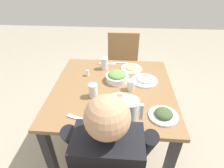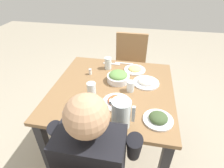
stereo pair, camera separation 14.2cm
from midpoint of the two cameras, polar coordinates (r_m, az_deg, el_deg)
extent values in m
plane|color=#9E937F|center=(2.01, 2.24, -18.53)|extent=(8.00, 8.00, 0.00)
cube|color=olive|center=(1.50, 2.85, -1.72)|extent=(0.99, 0.99, 0.03)
cube|color=#232328|center=(1.58, -17.19, -20.22)|extent=(0.06, 0.06, 0.71)
cube|color=#232328|center=(2.15, -7.37, -1.53)|extent=(0.06, 0.06, 0.71)
cube|color=#232328|center=(2.08, 16.43, -4.13)|extent=(0.06, 0.06, 0.71)
cube|color=#997047|center=(2.51, 10.94, 0.50)|extent=(0.04, 0.04, 0.45)
cube|color=#997047|center=(2.53, 3.25, 1.31)|extent=(0.04, 0.04, 0.45)
cube|color=#997047|center=(2.24, 10.68, -4.29)|extent=(0.04, 0.04, 0.45)
cube|color=#997047|center=(2.25, 2.03, -3.35)|extent=(0.04, 0.04, 0.45)
cube|color=#997047|center=(2.24, 7.14, 3.58)|extent=(0.40, 0.40, 0.03)
cube|color=#997047|center=(2.30, 7.92, 10.60)|extent=(0.38, 0.04, 0.42)
cube|color=black|center=(1.02, -1.90, -25.19)|extent=(0.32, 0.20, 0.50)
sphere|color=tan|center=(0.73, -2.46, -10.31)|extent=(0.19, 0.19, 0.19)
cylinder|color=#473D33|center=(1.37, -3.61, -23.74)|extent=(0.11, 0.38, 0.11)
cylinder|color=#473D33|center=(1.64, -1.64, -22.02)|extent=(0.10, 0.10, 0.47)
cylinder|color=black|center=(1.12, -10.80, -16.37)|extent=(0.08, 0.23, 0.37)
cylinder|color=#473D33|center=(1.35, 4.13, -24.87)|extent=(0.11, 0.38, 0.11)
cylinder|color=#473D33|center=(1.63, 4.73, -22.89)|extent=(0.10, 0.10, 0.47)
cylinder|color=black|center=(1.07, 10.94, -19.47)|extent=(0.08, 0.23, 0.37)
cylinder|color=silver|center=(1.12, 6.56, -9.35)|extent=(0.12, 0.12, 0.19)
cube|color=silver|center=(1.12, 10.47, -9.41)|extent=(0.02, 0.02, 0.11)
cube|color=silver|center=(1.07, 3.97, -5.82)|extent=(0.04, 0.03, 0.02)
cylinder|color=white|center=(1.56, 4.58, 1.74)|extent=(0.19, 0.19, 0.05)
ellipsoid|color=#608E47|center=(1.54, 4.64, 2.85)|extent=(0.16, 0.16, 0.06)
cylinder|color=white|center=(1.26, 17.53, -10.85)|extent=(0.20, 0.20, 0.01)
ellipsoid|color=#3D512D|center=(1.24, 17.69, -10.21)|extent=(0.12, 0.12, 0.06)
cylinder|color=white|center=(1.34, 4.54, -5.86)|extent=(0.21, 0.21, 0.01)
ellipsoid|color=#CC5B33|center=(1.32, 4.57, -5.31)|extent=(0.13, 0.13, 0.04)
cylinder|color=white|center=(1.58, 13.22, 0.32)|extent=(0.22, 0.22, 0.01)
ellipsoid|color=white|center=(1.57, 13.31, 0.92)|extent=(0.14, 0.14, 0.06)
cylinder|color=white|center=(1.74, 9.54, 4.35)|extent=(0.20, 0.20, 0.01)
ellipsoid|color=#E0C670|center=(1.74, 9.59, 4.79)|extent=(0.12, 0.12, 0.04)
cylinder|color=silver|center=(1.44, 8.66, -0.80)|extent=(0.06, 0.06, 0.09)
cylinder|color=silver|center=(1.38, -3.58, -1.76)|extent=(0.07, 0.07, 0.11)
cylinder|color=silver|center=(1.73, 1.09, 6.52)|extent=(0.07, 0.07, 0.11)
cylinder|color=silver|center=(1.17, -1.59, -9.48)|extent=(0.08, 0.08, 0.12)
cylinder|color=#993333|center=(1.18, -1.57, -10.31)|extent=(0.07, 0.07, 0.07)
cylinder|color=silver|center=(1.11, -1.66, -6.43)|extent=(0.03, 0.03, 0.04)
cylinder|color=white|center=(1.66, -4.44, 3.68)|extent=(0.03, 0.03, 0.04)
cylinder|color=#B2B2B7|center=(1.65, -4.49, 4.49)|extent=(0.03, 0.03, 0.01)
cube|color=silver|center=(1.25, -9.05, -9.97)|extent=(0.17, 0.08, 0.01)
cube|color=silver|center=(1.85, 5.97, 6.45)|extent=(0.19, 0.02, 0.01)
cube|color=silver|center=(1.83, 2.14, 6.34)|extent=(0.17, 0.03, 0.01)
camera|label=1|loc=(0.07, -87.27, 1.88)|focal=28.97mm
camera|label=2|loc=(0.07, 92.73, -1.88)|focal=28.97mm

